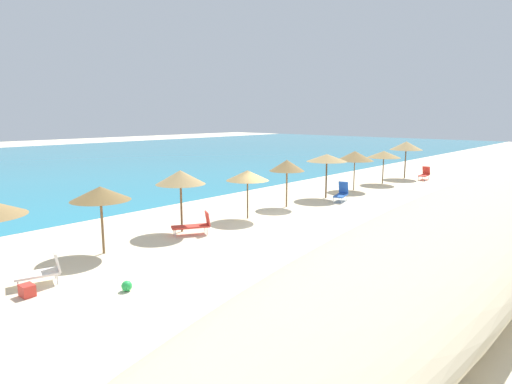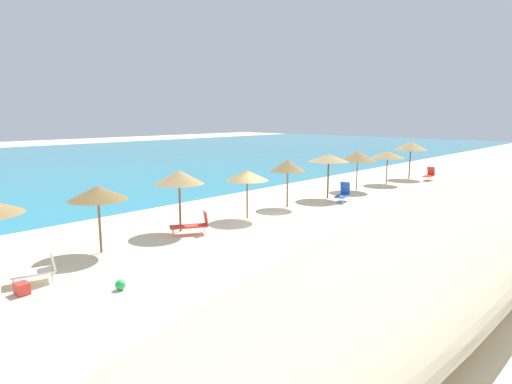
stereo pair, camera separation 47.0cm
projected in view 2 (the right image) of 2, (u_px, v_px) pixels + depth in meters
The scene contains 17 objects.
ground_plane at pixel (276, 222), 21.06m from camera, with size 160.00×160.00×0.00m, color beige.
sea_water at pixel (11, 166), 44.52m from camera, with size 160.00×56.31×0.01m, color teal.
dune_ridge at pixel (470, 225), 16.24m from camera, with size 36.12×5.60×2.06m, color beige.
beach_umbrella_3 at pixel (98, 193), 15.95m from camera, with size 2.15×2.15×2.50m.
beach_umbrella_4 at pixel (179, 177), 18.92m from camera, with size 2.14×2.14×2.71m.
beach_umbrella_5 at pixel (247, 175), 21.36m from camera, with size 2.10×2.10×2.39m.
beach_umbrella_6 at pixel (288, 166), 24.06m from camera, with size 1.95×1.95×2.62m.
beach_umbrella_7 at pixel (329, 158), 26.63m from camera, with size 2.47×2.47×2.70m.
beach_umbrella_8 at pixel (358, 156), 29.44m from camera, with size 2.51×2.51×2.65m.
beach_umbrella_9 at pixel (388, 155), 32.23m from camera, with size 2.44×2.44×2.43m.
beach_umbrella_10 at pixel (411, 146), 34.98m from camera, with size 2.56×2.56×2.96m.
lounge_chair_0 at pixel (193, 224), 18.78m from camera, with size 1.68×1.32×0.96m.
lounge_chair_1 at pixel (38, 269), 13.36m from camera, with size 1.40×1.01×0.96m.
lounge_chair_2 at pixel (343, 193), 25.93m from camera, with size 1.47×0.90×1.13m.
lounge_chair_3 at pixel (429, 174), 34.41m from camera, with size 1.39×0.68×1.03m.
beach_ball at pixel (120, 285), 12.79m from camera, with size 0.31×0.31×0.31m, color green.
cooler_box at pixel (22, 288), 12.49m from camera, with size 0.43×0.34×0.34m, color red.
Camera 2 is at (-15.74, -13.18, 5.02)m, focal length 30.85 mm.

